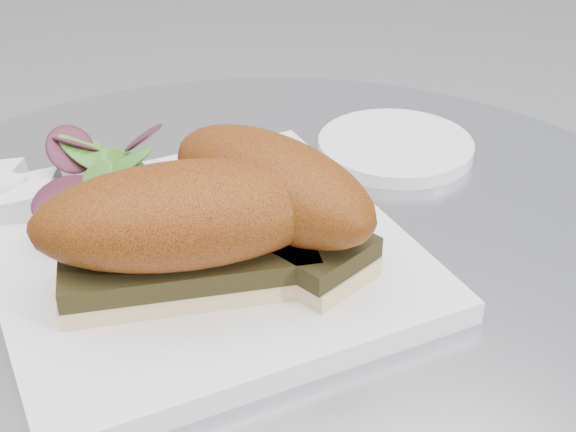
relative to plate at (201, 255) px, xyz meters
The scene contains 5 objects.
plate is the anchor object (origin of this frame).
sandwich_left 0.07m from the plate, 114.84° to the right, with size 0.19×0.11×0.08m.
sandwich_right 0.07m from the plate, 27.73° to the right, with size 0.14×0.18×0.08m.
salad 0.09m from the plate, 115.98° to the left, with size 0.12×0.12×0.05m, color #5A8E2E, non-canonical shape.
saucer 0.23m from the plate, 26.25° to the left, with size 0.13×0.13×0.01m, color white.
Camera 1 is at (-0.15, -0.42, 1.05)m, focal length 50.00 mm.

